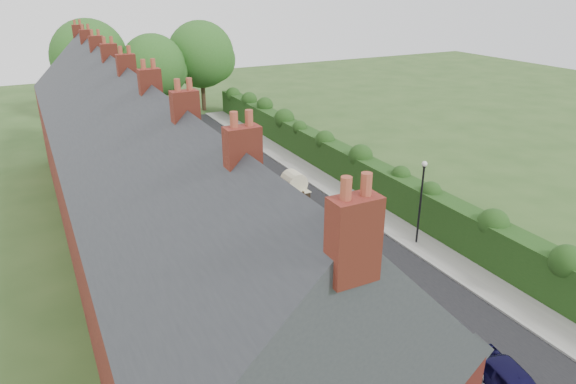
# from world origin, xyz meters

# --- Properties ---
(ground) EXTENTS (140.00, 140.00, 0.00)m
(ground) POSITION_xyz_m (0.00, 0.00, 0.00)
(ground) COLOR #2D4C1E
(ground) RESTS_ON ground
(road) EXTENTS (6.00, 58.00, 0.02)m
(road) POSITION_xyz_m (-0.50, 11.00, 0.01)
(road) COLOR black
(road) RESTS_ON ground
(pavement_hedge_side) EXTENTS (2.20, 58.00, 0.12)m
(pavement_hedge_side) POSITION_xyz_m (3.60, 11.00, 0.06)
(pavement_hedge_side) COLOR gray
(pavement_hedge_side) RESTS_ON ground
(pavement_house_side) EXTENTS (1.70, 58.00, 0.12)m
(pavement_house_side) POSITION_xyz_m (-4.35, 11.00, 0.06)
(pavement_house_side) COLOR gray
(pavement_house_side) RESTS_ON ground
(kerb_hedge_side) EXTENTS (0.18, 58.00, 0.13)m
(kerb_hedge_side) POSITION_xyz_m (2.55, 11.00, 0.07)
(kerb_hedge_side) COLOR #9C9D97
(kerb_hedge_side) RESTS_ON ground
(kerb_house_side) EXTENTS (0.18, 58.00, 0.13)m
(kerb_house_side) POSITION_xyz_m (-3.55, 11.00, 0.07)
(kerb_house_side) COLOR #9C9D97
(kerb_house_side) RESTS_ON ground
(hedge) EXTENTS (2.10, 58.00, 2.85)m
(hedge) POSITION_xyz_m (5.40, 11.00, 1.60)
(hedge) COLOR #1A3D13
(hedge) RESTS_ON ground
(terrace_row) EXTENTS (9.05, 40.50, 11.50)m
(terrace_row) POSITION_xyz_m (-10.87, 9.98, 4.47)
(terrace_row) COLOR maroon
(terrace_row) RESTS_ON ground
(garden_wall_row) EXTENTS (0.35, 40.35, 1.10)m
(garden_wall_row) POSITION_xyz_m (-5.35, 10.00, 0.46)
(garden_wall_row) COLOR maroon
(garden_wall_row) RESTS_ON ground
(lamppost) EXTENTS (0.32, 0.32, 5.16)m
(lamppost) POSITION_xyz_m (3.40, 4.00, 3.30)
(lamppost) COLOR black
(lamppost) RESTS_ON ground
(tree_far_left) EXTENTS (7.14, 6.80, 9.29)m
(tree_far_left) POSITION_xyz_m (-2.65, 40.08, 5.71)
(tree_far_left) COLOR #332316
(tree_far_left) RESTS_ON ground
(tree_far_right) EXTENTS (7.98, 7.60, 10.31)m
(tree_far_right) POSITION_xyz_m (3.39, 42.08, 6.31)
(tree_far_right) COLOR #332316
(tree_far_right) RESTS_ON ground
(tree_far_back) EXTENTS (8.40, 8.00, 10.82)m
(tree_far_back) POSITION_xyz_m (-8.59, 43.08, 6.62)
(tree_far_back) COLOR #332316
(tree_far_back) RESTS_ON ground
(car_silver_a) EXTENTS (2.50, 4.78, 1.50)m
(car_silver_a) POSITION_xyz_m (-2.58, -4.20, 0.75)
(car_silver_a) COLOR silver
(car_silver_a) RESTS_ON ground
(car_silver_b) EXTENTS (2.69, 5.11, 1.37)m
(car_silver_b) POSITION_xyz_m (-3.00, 2.40, 0.69)
(car_silver_b) COLOR silver
(car_silver_b) RESTS_ON ground
(car_white) EXTENTS (3.13, 5.40, 1.47)m
(car_white) POSITION_xyz_m (-2.63, 10.27, 0.74)
(car_white) COLOR silver
(car_white) RESTS_ON ground
(car_green) EXTENTS (3.02, 5.04, 1.61)m
(car_green) POSITION_xyz_m (-1.60, 15.74, 0.80)
(car_green) COLOR black
(car_green) RESTS_ON ground
(car_red) EXTENTS (2.72, 4.99, 1.56)m
(car_red) POSITION_xyz_m (-1.78, 18.20, 0.78)
(car_red) COLOR maroon
(car_red) RESTS_ON ground
(car_beige) EXTENTS (2.46, 4.99, 1.36)m
(car_beige) POSITION_xyz_m (-1.92, 27.07, 0.68)
(car_beige) COLOR tan
(car_beige) RESTS_ON ground
(car_grey) EXTENTS (2.65, 4.73, 1.29)m
(car_grey) POSITION_xyz_m (-1.79, 29.40, 0.65)
(car_grey) COLOR slate
(car_grey) RESTS_ON ground
(car_black) EXTENTS (2.40, 4.23, 1.36)m
(car_black) POSITION_xyz_m (-1.60, 37.96, 0.68)
(car_black) COLOR black
(car_black) RESTS_ON ground
(horse) EXTENTS (0.77, 1.68, 1.41)m
(horse) POSITION_xyz_m (-0.42, 10.53, 0.71)
(horse) COLOR #51381E
(horse) RESTS_ON ground
(horse_cart) EXTENTS (1.54, 3.41, 2.46)m
(horse_cart) POSITION_xyz_m (-0.42, 12.34, 1.41)
(horse_cart) COLOR black
(horse_cart) RESTS_ON ground
(car_extra_far) EXTENTS (2.44, 4.83, 1.31)m
(car_extra_far) POSITION_xyz_m (-2.27, 38.37, 0.65)
(car_extra_far) COLOR black
(car_extra_far) RESTS_ON ground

